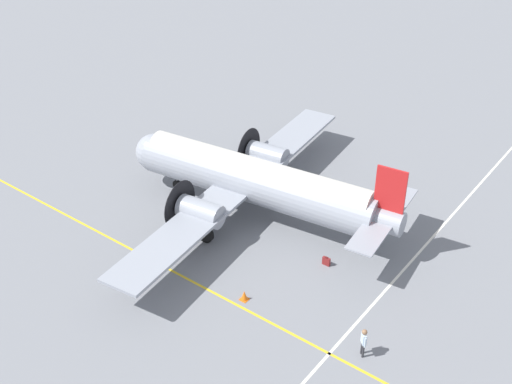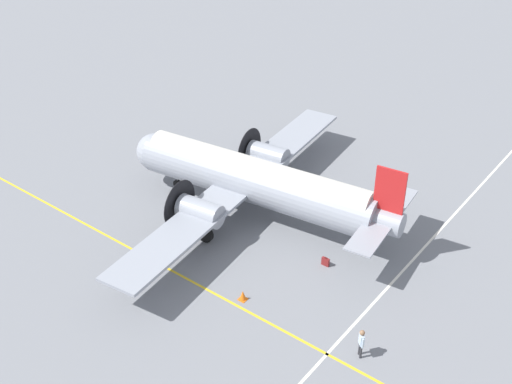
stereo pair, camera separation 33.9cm
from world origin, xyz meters
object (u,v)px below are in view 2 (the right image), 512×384
Objects in this scene: suitcase_near_door at (325,262)px; traffic_cone at (243,295)px; airliner_main at (250,179)px; crew_foreground at (361,341)px.

suitcase_near_door is 0.93× the size of traffic_cone.
suitcase_near_door is (6.94, -1.65, -2.34)m from airliner_main.
traffic_cone is (4.97, -6.97, -2.32)m from airliner_main.
crew_foreground is at bearing 2.38° from traffic_cone.
traffic_cone is (-1.97, -5.32, 0.02)m from suitcase_near_door.
airliner_main is 40.61× the size of traffic_cone.
crew_foreground is 2.83× the size of traffic_cone.
airliner_main is at bearing 166.61° from suitcase_near_door.
crew_foreground reaches higher than traffic_cone.
airliner_main is 7.51m from suitcase_near_door.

